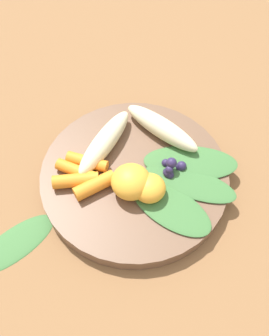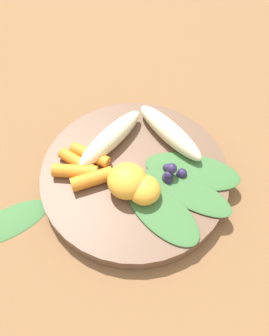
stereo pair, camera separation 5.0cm
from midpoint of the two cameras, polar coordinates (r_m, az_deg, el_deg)
ground_plane at (r=0.53m, az=-2.71°, el=-2.19°), size 2.40×2.40×0.00m
bowl at (r=0.52m, az=-2.76°, el=-1.52°), size 0.27×0.27×0.02m
banana_peeled_left at (r=0.53m, az=-7.41°, el=3.90°), size 0.03×0.13×0.03m
banana_peeled_right at (r=0.54m, az=1.76°, el=6.05°), size 0.13×0.05×0.03m
orange_segment_near at (r=0.48m, az=-0.65°, el=-3.39°), size 0.04×0.04×0.03m
orange_segment_far at (r=0.48m, az=-3.54°, el=-2.38°), size 0.05×0.05×0.04m
carrot_front at (r=0.52m, az=-10.17°, el=0.76°), size 0.06×0.03×0.02m
carrot_mid_left at (r=0.51m, az=-12.04°, el=-0.56°), size 0.06×0.02×0.02m
carrot_mid_right at (r=0.50m, az=-12.01°, el=-2.13°), size 0.06×0.05×0.02m
carrot_rear at (r=0.49m, az=-9.16°, el=-2.94°), size 0.05×0.06×0.02m
blueberry_pile at (r=0.50m, az=3.00°, el=-0.26°), size 0.03×0.03×0.03m
coconut_shred_patch at (r=0.50m, az=1.06°, el=-3.31°), size 0.05×0.05×0.00m
kale_leaf_left at (r=0.48m, az=2.63°, el=-6.30°), size 0.13×0.07×0.00m
kale_leaf_right at (r=0.50m, az=5.88°, el=-2.51°), size 0.14×0.07×0.00m
kale_leaf_rear at (r=0.52m, az=6.05°, el=0.67°), size 0.15×0.11×0.00m
kale_leaf_stray at (r=0.52m, az=-20.96°, el=-11.15°), size 0.08×0.13×0.01m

